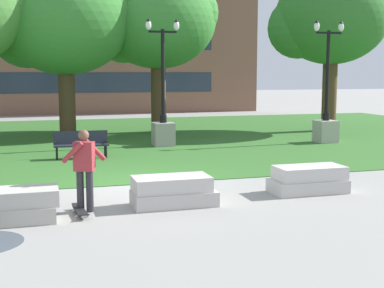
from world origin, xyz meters
name	(u,v)px	position (x,y,z in m)	size (l,w,h in m)	color
ground_plane	(138,185)	(0.00, 0.00, 0.00)	(140.00, 140.00, 0.00)	gray
grass_lawn	(95,139)	(0.00, 10.00, 0.01)	(40.00, 20.00, 0.02)	#336628
concrete_block_center	(11,206)	(-2.99, -2.71, 0.31)	(1.87, 0.90, 0.64)	#B2ADA3
concrete_block_left	(173,192)	(0.33, -2.34, 0.31)	(1.80, 0.90, 0.64)	#BCB7B2
concrete_block_right	(309,180)	(3.78, -2.02, 0.31)	(1.80, 0.90, 0.64)	#BCB7B2
person_skateboarder	(84,165)	(-1.54, -2.32, 0.97)	(0.94, 0.46, 1.71)	#28282D
skateboard	(80,211)	(-1.67, -2.56, 0.09)	(0.29, 1.03, 0.14)	black
park_bench_near_left	(81,143)	(-1.04, 4.74, 0.54)	(1.81, 0.57, 0.90)	#1E232D
lamp_post_center	(326,118)	(8.97, 6.08, 1.02)	(1.32, 0.80, 4.93)	#ADA89E
lamp_post_right	(163,120)	(2.33, 7.01, 1.02)	(1.32, 0.80, 4.90)	gray
tree_near_left	(330,18)	(11.37, 10.05, 5.49)	(5.71, 5.44, 7.86)	#4C3823
tree_far_left	(63,19)	(-1.15, 11.46, 5.22)	(6.27, 5.97, 7.82)	#4C3823
tree_near_right	(156,21)	(3.18, 11.90, 5.31)	(5.81, 5.54, 7.73)	#4C3823
building_facade_distant	(57,21)	(-0.85, 24.50, 6.33)	(28.84, 1.03, 12.69)	brown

